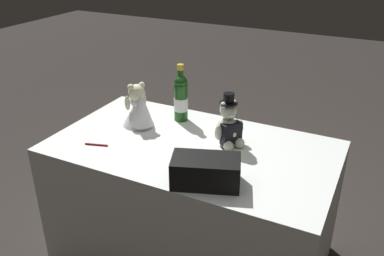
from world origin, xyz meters
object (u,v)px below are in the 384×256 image
teddy_bear_bride (139,108)px  gift_case_black (206,171)px  signing_pen (97,145)px  champagne_bottle (181,97)px  teddy_bear_groom (229,127)px

teddy_bear_bride → gift_case_black: teddy_bear_bride is taller
signing_pen → gift_case_black: bearing=-6.1°
signing_pen → teddy_bear_bride: bearing=77.6°
champagne_bottle → signing_pen: bearing=-116.6°
teddy_bear_groom → champagne_bottle: size_ratio=0.84×
teddy_bear_bride → gift_case_black: bearing=-32.5°
signing_pen → gift_case_black: size_ratio=0.38×
gift_case_black → champagne_bottle: bearing=126.9°
signing_pen → gift_case_black: (0.65, -0.07, 0.06)m
teddy_bear_groom → gift_case_black: (0.05, -0.38, -0.04)m
signing_pen → gift_case_black: gift_case_black is taller
teddy_bear_groom → teddy_bear_bride: teddy_bear_groom is taller
teddy_bear_groom → champagne_bottle: bearing=155.4°
teddy_bear_bride → signing_pen: size_ratio=1.98×
teddy_bear_groom → teddy_bear_bride: (-0.53, -0.01, 0.00)m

